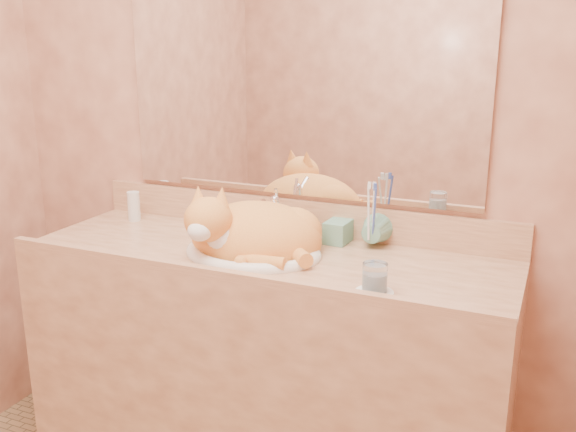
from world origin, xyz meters
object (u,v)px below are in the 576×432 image
at_px(sink_basin, 253,234).
at_px(soap_dispenser, 332,222).
at_px(vanity_counter, 266,370).
at_px(cat, 250,231).
at_px(toothbrush_cup, 371,236).
at_px(water_glass, 375,278).

relative_size(sink_basin, soap_dispenser, 2.60).
relative_size(vanity_counter, sink_basin, 3.61).
bearing_deg(vanity_counter, cat, -165.48).
bearing_deg(sink_basin, cat, 140.56).
relative_size(toothbrush_cup, water_glass, 1.36).
relative_size(soap_dispenser, toothbrush_cup, 1.56).
relative_size(sink_basin, toothbrush_cup, 4.05).
bearing_deg(toothbrush_cup, water_glass, -72.00).
distance_m(sink_basin, toothbrush_cup, 0.39).
xyz_separation_m(vanity_counter, toothbrush_cup, (0.31, 0.17, 0.48)).
distance_m(vanity_counter, water_glass, 0.67).
relative_size(cat, toothbrush_cup, 3.98).
bearing_deg(vanity_counter, water_glass, -24.65).
height_order(vanity_counter, soap_dispenser, soap_dispenser).
xyz_separation_m(sink_basin, toothbrush_cup, (0.34, 0.19, -0.02)).
distance_m(vanity_counter, cat, 0.50).
distance_m(sink_basin, water_glass, 0.49).
distance_m(soap_dispenser, toothbrush_cup, 0.13).
bearing_deg(cat, vanity_counter, 2.26).
relative_size(cat, soap_dispenser, 2.56).
xyz_separation_m(vanity_counter, water_glass, (0.43, -0.20, 0.48)).
height_order(sink_basin, toothbrush_cup, sink_basin).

